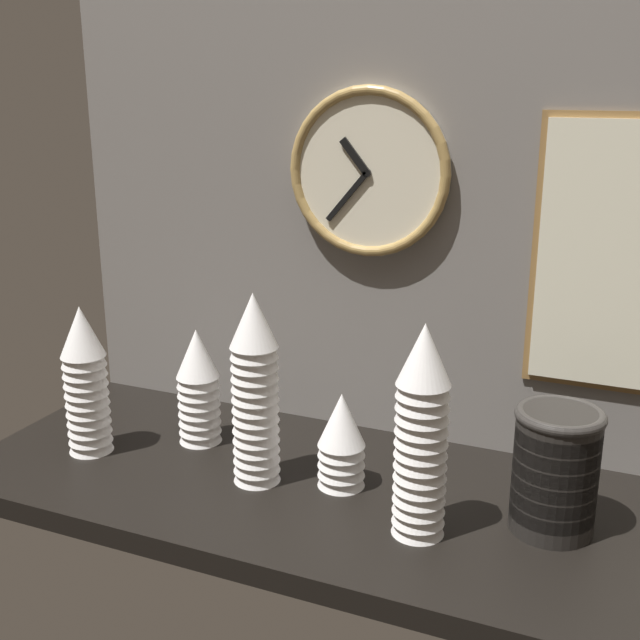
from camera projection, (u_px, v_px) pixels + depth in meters
ground_plane at (395, 506)px, 140.32cm from camera, size 160.00×56.00×4.00cm
wall_tiled_back at (448, 176)px, 147.85cm from camera, size 160.00×3.00×105.00cm
cup_stack_far_left at (86, 380)px, 152.85cm from camera, size 8.52×8.52×29.30cm
cup_stack_center_left at (255, 389)px, 140.41cm from camera, size 8.52×8.52×35.16cm
cup_stack_center at (341, 440)px, 141.10cm from camera, size 8.52×8.52×17.58cm
cup_stack_left at (198, 386)px, 157.84cm from camera, size 8.52×8.52×23.44cm
cup_stack_center_right at (421, 432)px, 123.57cm from camera, size 8.52×8.52×35.16cm
bowl_stack_right at (555, 468)px, 126.66cm from camera, size 14.07×14.07×20.71cm
wall_clock at (368, 172)px, 150.61cm from camera, size 32.01×2.70×32.01cm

